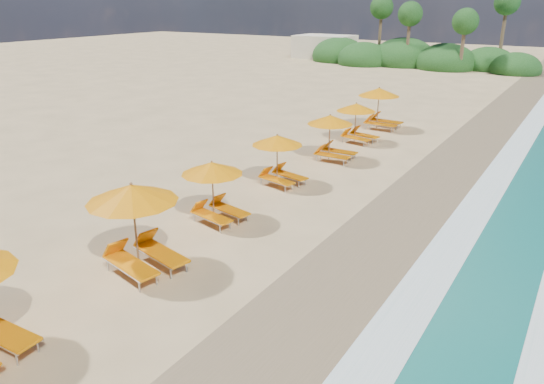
% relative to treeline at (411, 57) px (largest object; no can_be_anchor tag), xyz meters
% --- Properties ---
extents(ground, '(160.00, 160.00, 0.00)m').
position_rel_treeline_xyz_m(ground, '(9.94, -45.51, -1.00)').
color(ground, tan).
rests_on(ground, ground).
extents(wet_sand, '(4.00, 160.00, 0.01)m').
position_rel_treeline_xyz_m(wet_sand, '(13.94, -45.51, -0.99)').
color(wet_sand, '#816A4D').
rests_on(wet_sand, ground).
extents(surf_foam, '(4.00, 160.00, 0.01)m').
position_rel_treeline_xyz_m(surf_foam, '(16.64, -45.51, -0.97)').
color(surf_foam, white).
rests_on(surf_foam, ground).
extents(station_3, '(3.10, 2.99, 2.54)m').
position_rel_treeline_xyz_m(station_3, '(8.41, -49.96, 0.42)').
color(station_3, olive).
rests_on(station_3, ground).
extents(station_4, '(2.55, 2.45, 2.11)m').
position_rel_treeline_xyz_m(station_4, '(8.10, -46.13, 0.19)').
color(station_4, olive).
rests_on(station_4, ground).
extents(station_5, '(2.54, 2.44, 2.08)m').
position_rel_treeline_xyz_m(station_5, '(8.01, -41.80, 0.17)').
color(station_5, olive).
rests_on(station_5, ground).
extents(station_6, '(2.32, 2.14, 2.17)m').
position_rel_treeline_xyz_m(station_6, '(8.31, -37.54, 0.22)').
color(station_6, olive).
rests_on(station_6, ground).
extents(station_7, '(2.54, 2.44, 2.09)m').
position_rel_treeline_xyz_m(station_7, '(8.02, -33.91, 0.18)').
color(station_7, olive).
rests_on(station_7, ground).
extents(station_8, '(2.64, 2.45, 2.41)m').
position_rel_treeline_xyz_m(station_8, '(7.93, -30.36, 0.35)').
color(station_8, olive).
rests_on(station_8, ground).
extents(treeline, '(25.80, 8.80, 9.74)m').
position_rel_treeline_xyz_m(treeline, '(0.00, 0.00, 0.00)').
color(treeline, '#163D14').
rests_on(treeline, ground).
extents(beach_building, '(7.00, 5.00, 2.80)m').
position_rel_treeline_xyz_m(beach_building, '(-12.06, 2.49, 0.40)').
color(beach_building, beige).
rests_on(beach_building, ground).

